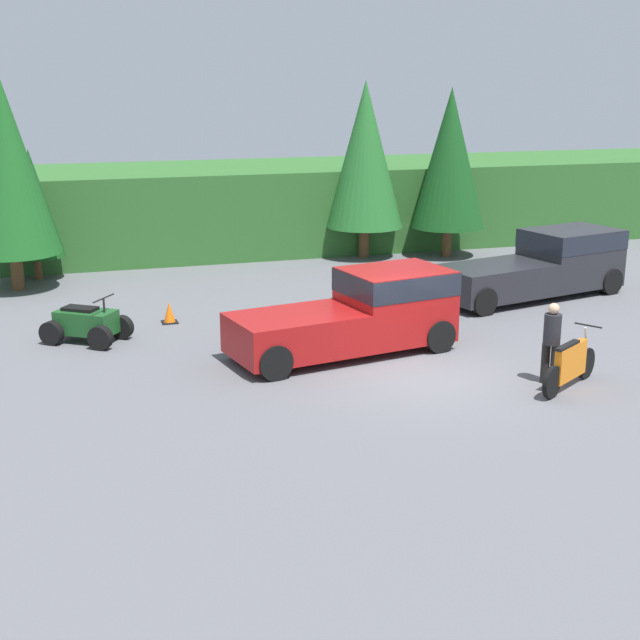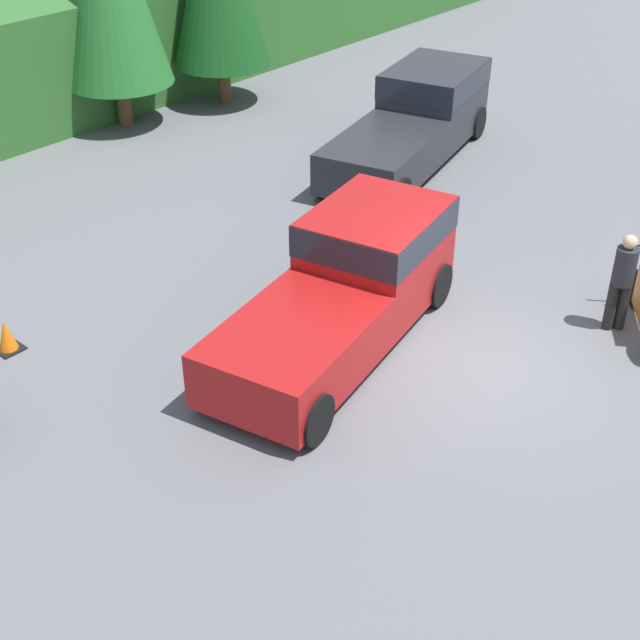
{
  "view_description": "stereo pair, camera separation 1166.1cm",
  "coord_description": "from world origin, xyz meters",
  "views": [
    {
      "loc": [
        -7.5,
        -16.72,
        6.27
      ],
      "look_at": [
        -1.84,
        1.79,
        0.95
      ],
      "focal_mm": 50.0,
      "sensor_mm": 36.0,
      "label": 1
    },
    {
      "loc": [
        -10.41,
        -5.6,
        8.22
      ],
      "look_at": [
        -1.84,
        1.79,
        0.95
      ],
      "focal_mm": 50.0,
      "sensor_mm": 36.0,
      "label": 2
    }
  ],
  "objects": [
    {
      "name": "pickup_truck_second",
      "position": [
        6.29,
        5.79,
        0.99
      ],
      "size": [
        6.16,
        3.25,
        1.89
      ],
      "rotation": [
        0.0,
        0.0,
        0.23
      ],
      "color": "#232328",
      "rests_on": "ground_plane"
    },
    {
      "name": "traffic_cone",
      "position": [
        -4.69,
        5.99,
        0.25
      ],
      "size": [
        0.42,
        0.42,
        0.55
      ],
      "color": "black",
      "rests_on": "ground_plane"
    },
    {
      "name": "dirt_bike",
      "position": [
        2.56,
        -1.51,
        0.5
      ],
      "size": [
        1.97,
        1.33,
        1.21
      ],
      "rotation": [
        0.0,
        0.0,
        0.57
      ],
      "color": "black",
      "rests_on": "ground_plane"
    },
    {
      "name": "ground_plane",
      "position": [
        0.0,
        0.0,
        0.0
      ],
      "size": [
        80.0,
        80.0,
        0.0
      ],
      "primitive_type": "plane",
      "color": "#5B5B60"
    },
    {
      "name": "tree_left",
      "position": [
        -8.57,
        11.08,
        3.67
      ],
      "size": [
        2.74,
        2.74,
        6.23
      ],
      "color": "brown",
      "rests_on": "ground_plane"
    },
    {
      "name": "quad_atv",
      "position": [
        -6.85,
        4.85,
        0.44
      ],
      "size": [
        2.26,
        2.08,
        1.15
      ],
      "rotation": [
        0.0,
        0.0,
        -0.61
      ],
      "color": "black",
      "rests_on": "ground_plane"
    },
    {
      "name": "tree_mid_left",
      "position": [
        -7.98,
        12.43,
        2.41
      ],
      "size": [
        1.8,
        1.8,
        4.1
      ],
      "color": "brown",
      "rests_on": "ground_plane"
    },
    {
      "name": "tree_mid_right",
      "position": [
        3.14,
        12.74,
        3.61
      ],
      "size": [
        2.7,
        2.7,
        6.14
      ],
      "color": "brown",
      "rests_on": "ground_plane"
    },
    {
      "name": "hillside_backdrop",
      "position": [
        0.0,
        16.0,
        1.51
      ],
      "size": [
        44.0,
        6.0,
        3.03
      ],
      "color": "#2D6028",
      "rests_on": "ground_plane"
    },
    {
      "name": "rider_person",
      "position": [
        2.32,
        -1.14,
        0.95
      ],
      "size": [
        0.51,
        0.51,
        1.74
      ],
      "rotation": [
        0.0,
        0.0,
        0.78
      ],
      "color": "black",
      "rests_on": "ground_plane"
    },
    {
      "name": "pickup_truck_red",
      "position": [
        -0.71,
        2.13,
        0.99
      ],
      "size": [
        5.53,
        2.91,
        1.89
      ],
      "rotation": [
        0.0,
        0.0,
        0.19
      ],
      "color": "maroon",
      "rests_on": "ground_plane"
    },
    {
      "name": "tree_right",
      "position": [
        6.03,
        12.04,
        3.47
      ],
      "size": [
        2.6,
        2.6,
        5.9
      ],
      "color": "brown",
      "rests_on": "ground_plane"
    }
  ]
}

